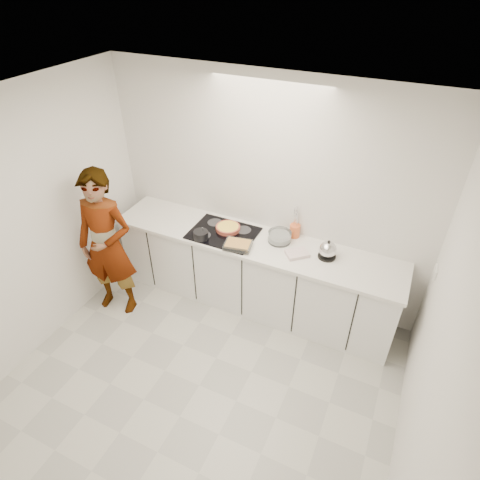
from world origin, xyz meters
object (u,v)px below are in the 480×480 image
at_px(saucepan, 201,235).
at_px(mixing_bowl, 280,237).
at_px(tart_dish, 228,228).
at_px(cook, 107,245).
at_px(kettle, 328,250).
at_px(baking_dish, 238,245).
at_px(utensil_crock, 295,231).
at_px(hob, 223,233).

bearing_deg(saucepan, mixing_bowl, 22.63).
relative_size(tart_dish, cook, 0.17).
xyz_separation_m(tart_dish, cook, (-1.08, -0.76, -0.07)).
bearing_deg(mixing_bowl, kettle, -6.21).
xyz_separation_m(baking_dish, mixing_bowl, (0.35, 0.30, 0.01)).
xyz_separation_m(utensil_crock, cook, (-1.78, -0.97, -0.11)).
xyz_separation_m(hob, cook, (-1.06, -0.69, -0.04)).
bearing_deg(baking_dish, hob, 145.95).
bearing_deg(utensil_crock, kettle, -26.99).
bearing_deg(utensil_crock, mixing_bowl, -126.59).
bearing_deg(utensil_crock, baking_dish, -135.40).
height_order(hob, kettle, kettle).
distance_m(tart_dish, baking_dish, 0.35).
bearing_deg(hob, baking_dish, -34.05).
relative_size(kettle, cook, 0.12).
relative_size(tart_dish, utensil_crock, 2.13).
bearing_deg(cook, kettle, 8.42).
bearing_deg(mixing_bowl, hob, -168.24).
bearing_deg(cook, hob, 22.48).
bearing_deg(kettle, baking_dish, -164.55).
relative_size(hob, mixing_bowl, 2.52).
relative_size(baking_dish, utensil_crock, 2.18).
bearing_deg(hob, cook, -147.03).
height_order(saucepan, baking_dish, saucepan).
bearing_deg(hob, saucepan, -130.72).
height_order(baking_dish, kettle, kettle).
bearing_deg(cook, mixing_bowl, 15.50).
bearing_deg(kettle, utensil_crock, 153.01).
distance_m(mixing_bowl, kettle, 0.54).
distance_m(tart_dish, utensil_crock, 0.74).
bearing_deg(mixing_bowl, baking_dish, -139.09).
bearing_deg(tart_dish, cook, -144.81).
relative_size(saucepan, utensil_crock, 1.20).
xyz_separation_m(tart_dish, kettle, (1.13, -0.00, 0.05)).
distance_m(hob, mixing_bowl, 0.62).
distance_m(saucepan, cook, 1.02).
relative_size(saucepan, baking_dish, 0.55).
bearing_deg(utensil_crock, tart_dish, -163.51).
distance_m(tart_dish, kettle, 1.13).
bearing_deg(saucepan, tart_dish, 55.00).
relative_size(baking_dish, kettle, 1.50).
distance_m(tart_dish, cook, 1.32).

